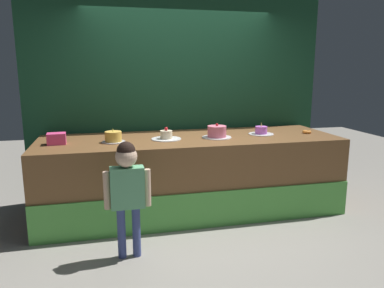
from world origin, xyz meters
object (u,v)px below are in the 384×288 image
(cake_far_left, at_px, (113,137))
(cake_center_left, at_px, (166,136))
(cake_center_right, at_px, (217,132))
(cake_far_right, at_px, (261,131))
(donut, at_px, (307,132))
(pink_box, at_px, (57,139))
(child_figure, at_px, (127,184))

(cake_far_left, xyz_separation_m, cake_center_left, (0.61, 0.03, -0.02))
(cake_center_right, relative_size, cake_far_right, 1.12)
(cake_far_left, xyz_separation_m, cake_center_right, (1.22, -0.00, 0.01))
(donut, xyz_separation_m, cake_center_right, (-1.22, -0.03, 0.05))
(cake_far_right, bearing_deg, pink_box, -178.81)
(pink_box, xyz_separation_m, donut, (3.06, -0.01, -0.04))
(pink_box, xyz_separation_m, cake_far_right, (2.45, 0.05, -0.02))
(child_figure, height_order, donut, child_figure)
(donut, height_order, cake_far_right, cake_far_right)
(donut, bearing_deg, pink_box, 179.88)
(child_figure, distance_m, cake_center_left, 1.13)
(pink_box, height_order, cake_center_left, cake_center_left)
(donut, relative_size, cake_far_left, 0.43)
(cake_center_right, distance_m, cake_far_right, 0.62)
(pink_box, distance_m, cake_far_right, 2.45)
(pink_box, xyz_separation_m, cake_center_left, (1.22, 0.00, -0.02))
(donut, xyz_separation_m, cake_far_left, (-2.45, -0.03, 0.04))
(cake_far_left, xyz_separation_m, cake_far_right, (1.84, 0.08, -0.02))
(donut, height_order, cake_center_left, cake_center_left)
(child_figure, xyz_separation_m, pink_box, (-0.70, 0.96, 0.27))
(child_figure, bearing_deg, cake_far_right, 30.14)
(pink_box, height_order, cake_far_left, cake_far_left)
(donut, xyz_separation_m, cake_far_right, (-0.61, 0.06, 0.02))
(donut, distance_m, cake_far_right, 0.62)
(pink_box, bearing_deg, cake_far_left, -2.92)
(pink_box, xyz_separation_m, cake_far_left, (0.61, -0.03, -0.00))
(child_figure, xyz_separation_m, donut, (2.36, 0.96, 0.23))
(pink_box, relative_size, cake_far_right, 0.62)
(cake_center_right, bearing_deg, donut, 1.21)
(donut, bearing_deg, cake_center_left, 179.71)
(pink_box, relative_size, donut, 1.74)
(cake_center_left, bearing_deg, pink_box, -179.86)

